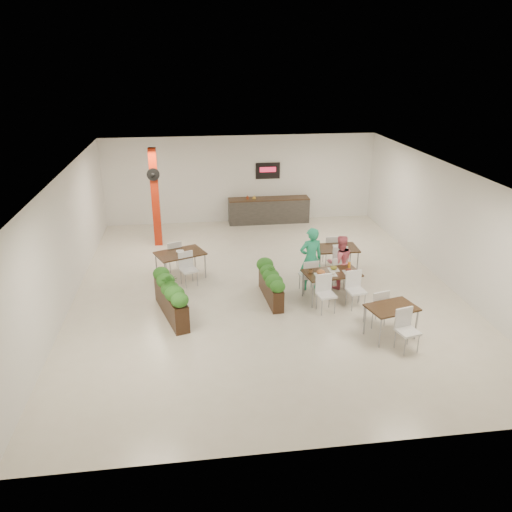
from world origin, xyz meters
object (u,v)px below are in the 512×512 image
Objects in this scene: red_column at (155,197)px; side_table_c at (391,312)px; service_counter at (269,210)px; diner_woman at (340,262)px; diner_man at (311,259)px; side_table_a at (180,256)px; planter_right at (271,282)px; main_table at (331,276)px; side_table_b at (336,251)px; planter_left at (171,296)px.

side_table_c is at bearing -50.88° from red_column.
diner_woman is at bearing -80.32° from service_counter.
diner_man is 1.05× the size of side_table_a.
side_table_a is (-4.24, 1.23, -0.10)m from diner_woman.
planter_right is (-0.94, -6.31, -0.01)m from service_counter.
service_counter is 2.02× the size of diner_woman.
diner_woman is 2.01m from planter_right.
diner_woman is at bearing 84.61° from side_table_c.
diner_man is at bearing -43.61° from red_column.
service_counter is 5.66m from side_table_a.
service_counter is 1.81× the size of side_table_a.
side_table_c is (0.81, -1.98, -0.02)m from main_table.
side_table_b is at bearing -24.34° from side_table_a.
red_column is 5.52m from planter_right.
red_column is 1.58× the size of planter_left.
service_counter reaches higher than main_table.
side_table_c is (4.64, -3.87, -0.02)m from side_table_a.
diner_woman reaches higher than planter_right.
red_column is 1.07× the size of service_counter.
red_column reaches higher than planter_right.
diner_woman reaches higher than planter_left.
service_counter reaches higher than diner_woman.
main_table is 0.88× the size of planter_left.
planter_right is (3.06, -4.45, -1.16)m from red_column.
side_table_b and side_table_c have the same top height.
planter_left reaches higher than planter_right.
side_table_c reaches higher than planter_right.
side_table_b is at bearing -29.58° from red_column.
planter_right is 1.09× the size of side_table_b.
side_table_c is (0.20, -3.69, -0.02)m from side_table_b.
diner_man is (4.20, -4.00, -0.77)m from red_column.
red_column is 6.07m from side_table_b.
diner_woman is 0.90× the size of side_table_a.
service_counter is 7.69m from planter_left.
main_table is at bearing 112.52° from diner_man.
side_table_b is (4.45, -0.18, -0.01)m from side_table_a.
planter_left is at bearing -155.24° from side_table_b.
planter_left reaches higher than side_table_a.
diner_man is (-0.39, 0.66, 0.23)m from main_table.
service_counter is at bearing 33.04° from side_table_a.
diner_woman is 1.07m from side_table_b.
service_counter is at bearing 95.18° from main_table.
diner_woman is at bearing 12.75° from planter_left.
side_table_c is at bearing -67.79° from main_table.
side_table_c is (1.20, -2.64, -0.26)m from diner_man.
main_table and side_table_b have the same top height.
red_column reaches higher than side_table_b.
red_column is 3.04m from side_table_a.
planter_left is (-3.46, -6.87, 0.04)m from service_counter.
red_column is at bearing -155.00° from service_counter.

